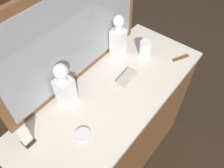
{
  "coord_description": "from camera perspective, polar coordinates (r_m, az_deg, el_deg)",
  "views": [
    {
      "loc": [
        -0.6,
        -0.48,
        1.86
      ],
      "look_at": [
        0.0,
        0.0,
        0.95
      ],
      "focal_mm": 37.31,
      "sensor_mm": 36.0,
      "label": 1
    }
  ],
  "objects": [
    {
      "name": "dresser_mirror",
      "position": [
        1.16,
        -9.07,
        11.93
      ],
      "size": [
        0.96,
        0.03,
        0.57
      ],
      "color": "brown",
      "rests_on": "dresser"
    },
    {
      "name": "silver_brush_left",
      "position": [
        1.31,
        3.44,
        1.55
      ],
      "size": [
        0.14,
        0.06,
        0.02
      ],
      "color": "#B7A88C",
      "rests_on": "dresser"
    },
    {
      "name": "napkin_holder",
      "position": [
        1.13,
        -20.37,
        -12.15
      ],
      "size": [
        0.05,
        0.05,
        0.11
      ],
      "color": "black",
      "rests_on": "dresser"
    },
    {
      "name": "porcelain_dish",
      "position": [
        1.12,
        -7.14,
        -12.23
      ],
      "size": [
        0.08,
        0.08,
        0.01
      ],
      "color": "silver",
      "rests_on": "dresser"
    },
    {
      "name": "tortoiseshell_comb",
      "position": [
        1.49,
        16.5,
        6.15
      ],
      "size": [
        0.11,
        0.07,
        0.01
      ],
      "color": "brown",
      "rests_on": "dresser"
    },
    {
      "name": "dresser",
      "position": [
        1.62,
        -0.0,
        -11.85
      ],
      "size": [
        1.21,
        0.5,
        0.87
      ],
      "color": "brown",
      "rests_on": "ground_plane"
    },
    {
      "name": "crystal_tumbler_left",
      "position": [
        1.45,
        8.09,
        8.55
      ],
      "size": [
        0.07,
        0.07,
        0.09
      ],
      "color": "white",
      "rests_on": "dresser"
    },
    {
      "name": "crystal_decanter_far_right",
      "position": [
        1.39,
        1.5,
        10.73
      ],
      "size": [
        0.07,
        0.07,
        0.28
      ],
      "color": "white",
      "rests_on": "dresser"
    },
    {
      "name": "crystal_decanter_center",
      "position": [
        1.17,
        -11.52,
        -0.9
      ],
      "size": [
        0.08,
        0.08,
        0.26
      ],
      "color": "white",
      "rests_on": "dresser"
    },
    {
      "name": "ground_plane",
      "position": [
        2.01,
        -0.0,
        -17.75
      ],
      "size": [
        6.0,
        6.0,
        0.0
      ],
      "primitive_type": "plane",
      "color": "#2D2319"
    }
  ]
}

